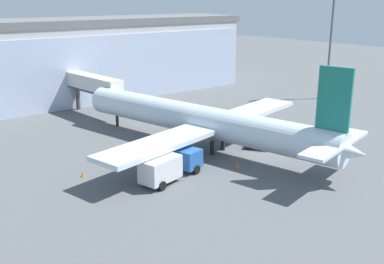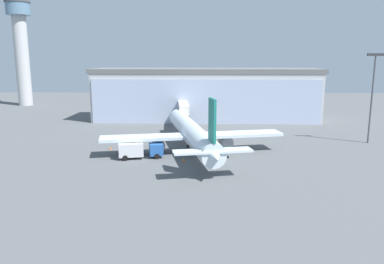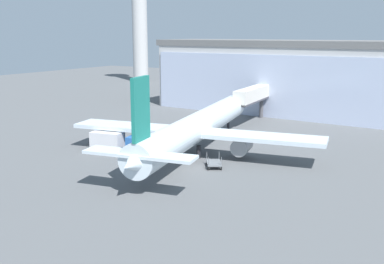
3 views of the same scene
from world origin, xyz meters
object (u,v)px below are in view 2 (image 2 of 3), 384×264
safety_cone_nose (184,160)px  catering_truck (139,150)px  control_tower (21,45)px  apron_light_mast (373,90)px  safety_cone_wingtip (110,148)px  airplane (192,133)px  baggage_cart (220,154)px  jet_bridge (183,109)px

safety_cone_nose → catering_truck: bearing=167.3°
control_tower → apron_light_mast: 111.47m
control_tower → safety_cone_wingtip: size_ratio=64.06×
airplane → safety_cone_nose: 7.58m
baggage_cart → safety_cone_wingtip: (-19.90, 4.94, -0.23)m
apron_light_mast → airplane: 36.08m
catering_truck → baggage_cart: bearing=-8.4°
baggage_cart → safety_cone_nose: (-6.04, -2.79, -0.23)m
safety_cone_wingtip → catering_truck: bearing=-43.7°
jet_bridge → baggage_cart: bearing=-169.2°
safety_cone_wingtip → apron_light_mast: bearing=7.7°
jet_bridge → airplane: (2.62, -22.71, -1.28)m
jet_bridge → baggage_cart: (7.53, -26.77, -4.09)m
apron_light_mast → baggage_cart: size_ratio=5.40×
apron_light_mast → safety_cone_nose: size_ratio=31.51×
apron_light_mast → catering_truck: size_ratio=2.28×
catering_truck → apron_light_mast: bearing=3.4°
apron_light_mast → catering_truck: apron_light_mast is taller
catering_truck → baggage_cart: 13.65m
apron_light_mast → airplane: bearing=-167.7°
airplane → catering_truck: (-8.66, -5.16, -1.84)m
safety_cone_nose → control_tower: bearing=129.6°
airplane → safety_cone_wingtip: airplane is taller
baggage_cart → jet_bridge: bearing=160.5°
baggage_cart → catering_truck: bearing=-120.6°
control_tower → baggage_cart: bearing=-46.5°
control_tower → airplane: (60.49, -64.85, -17.34)m
jet_bridge → control_tower: size_ratio=0.37×
airplane → baggage_cart: 6.97m
airplane → safety_cone_wingtip: 15.32m
control_tower → airplane: control_tower is taller
safety_cone_wingtip → baggage_cart: bearing=-13.9°
jet_bridge → catering_truck: 28.69m
jet_bridge → apron_light_mast: bearing=-117.1°
catering_truck → safety_cone_nose: catering_truck is taller
safety_cone_nose → safety_cone_wingtip: (-13.86, 7.73, 0.00)m
baggage_cart → safety_cone_wingtip: bearing=-139.1°
control_tower → apron_light_mast: control_tower is taller
control_tower → safety_cone_nose: bearing=-50.4°
safety_cone_nose → baggage_cart: bearing=24.8°
catering_truck → safety_cone_nose: 7.81m
jet_bridge → baggage_cart: 28.11m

